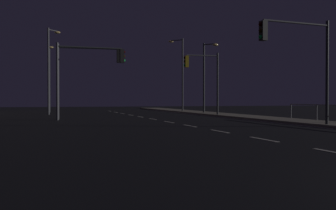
# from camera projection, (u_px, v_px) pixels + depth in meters

# --- Properties ---
(ground_plane) EXTENTS (112.00, 112.00, 0.00)m
(ground_plane) POSITION_uv_depth(u_px,v_px,m) (187.00, 125.00, 23.68)
(ground_plane) COLOR black
(ground_plane) RESTS_ON ground
(sidewalk_right) EXTENTS (2.70, 77.00, 0.14)m
(sidewalk_right) POSITION_uv_depth(u_px,v_px,m) (305.00, 122.00, 25.81)
(sidewalk_right) COLOR gray
(sidewalk_right) RESTS_ON ground
(lane_markings_center) EXTENTS (0.14, 50.00, 0.01)m
(lane_markings_center) POSITION_uv_depth(u_px,v_px,m) (169.00, 122.00, 27.04)
(lane_markings_center) COLOR silver
(lane_markings_center) RESTS_ON ground
(lane_edge_line) EXTENTS (0.14, 53.00, 0.01)m
(lane_edge_line) POSITION_uv_depth(u_px,v_px,m) (243.00, 120.00, 30.15)
(lane_edge_line) COLOR silver
(lane_edge_line) RESTS_ON ground
(traffic_light_near_left) EXTENTS (4.33, 0.79, 5.37)m
(traffic_light_near_left) POSITION_uv_depth(u_px,v_px,m) (299.00, 49.00, 21.60)
(traffic_light_near_left) COLOR #2D3033
(traffic_light_near_left) RESTS_ON sidewalk_right
(traffic_light_far_left) EXTENTS (4.64, 0.41, 5.35)m
(traffic_light_far_left) POSITION_uv_depth(u_px,v_px,m) (87.00, 66.00, 30.96)
(traffic_light_far_left) COLOR #38383D
(traffic_light_far_left) RESTS_ON ground
(traffic_light_mid_right) EXTENTS (3.03, 0.35, 5.13)m
(traffic_light_mid_right) POSITION_uv_depth(u_px,v_px,m) (203.00, 71.00, 35.52)
(traffic_light_mid_right) COLOR #2D3033
(traffic_light_mid_right) RESTS_ON sidewalk_right
(traffic_light_mid_left) EXTENTS (4.80, 0.54, 5.27)m
(traffic_light_mid_left) POSITION_uv_depth(u_px,v_px,m) (88.00, 66.00, 29.84)
(traffic_light_mid_left) COLOR #4C4C51
(traffic_light_mid_left) RESTS_ON ground
(street_lamp_corner) EXTENTS (1.12, 1.31, 6.67)m
(street_lamp_corner) POSITION_uv_depth(u_px,v_px,m) (206.00, 71.00, 41.37)
(street_lamp_corner) COLOR #2D3033
(street_lamp_corner) RESTS_ON sidewalk_right
(street_lamp_mid_block) EXTENTS (0.56, 1.53, 7.05)m
(street_lamp_mid_block) POSITION_uv_depth(u_px,v_px,m) (50.00, 73.00, 45.86)
(street_lamp_mid_block) COLOR #2D3033
(street_lamp_mid_block) RESTS_ON ground
(street_lamp_across_street) EXTENTS (1.40, 1.25, 7.92)m
(street_lamp_across_street) POSITION_uv_depth(u_px,v_px,m) (181.00, 68.00, 47.40)
(street_lamp_across_street) COLOR #38383D
(street_lamp_across_street) RESTS_ON sidewalk_right
(street_lamp_far_end) EXTENTS (1.20, 1.16, 7.92)m
(street_lamp_far_end) POSITION_uv_depth(u_px,v_px,m) (50.00, 64.00, 39.46)
(street_lamp_far_end) COLOR #4C4C51
(street_lamp_far_end) RESTS_ON ground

